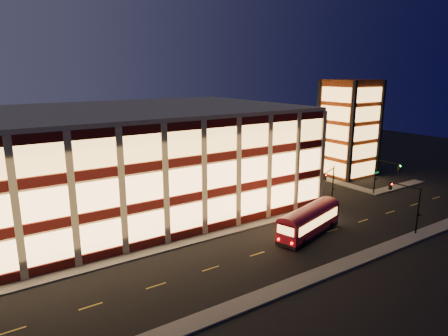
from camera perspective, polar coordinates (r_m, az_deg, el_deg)
ground at (r=47.20m, az=-3.73°, el=-10.70°), size 200.00×200.00×0.00m
sidewalk_office_south at (r=46.71m, az=-7.60°, el=-10.96°), size 54.00×2.00×0.15m
sidewalk_office_east at (r=72.77m, az=5.26°, el=-1.86°), size 2.00×30.00×0.15m
sidewalk_tower_south at (r=74.88m, az=23.39°, el=-2.50°), size 14.00×2.00×0.15m
sidewalk_tower_west at (r=79.94m, az=11.42°, el=-0.66°), size 2.00×30.00×0.15m
sidewalk_near at (r=37.72m, az=6.70°, el=-17.32°), size 100.00×2.00×0.15m
office_building at (r=58.60m, az=-14.66°, el=1.19°), size 50.45×30.45×14.50m
stair_tower at (r=79.35m, az=17.36°, el=5.45°), size 8.60×8.60×18.00m
traffic_signal_far at (r=59.53m, az=14.92°, el=-1.75°), size 3.79×1.87×6.00m
traffic_signal_right at (r=67.75m, az=21.83°, el=-0.44°), size 1.20×4.37×6.00m
traffic_signal_near at (r=54.19m, az=24.78°, el=-4.06°), size 0.32×4.45×6.00m
trolley_bus at (r=49.73m, az=12.07°, el=-7.18°), size 11.03×5.48×3.63m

